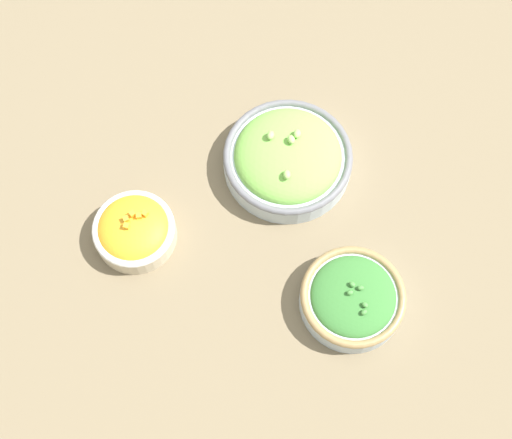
{
  "coord_description": "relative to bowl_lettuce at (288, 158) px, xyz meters",
  "views": [
    {
      "loc": [
        0.11,
        -0.4,
        1.03
      ],
      "look_at": [
        0.0,
        0.0,
        0.03
      ],
      "focal_mm": 50.0,
      "sensor_mm": 36.0,
      "label": 1
    }
  ],
  "objects": [
    {
      "name": "bowl_lettuce",
      "position": [
        0.0,
        0.0,
        0.0
      ],
      "size": [
        0.21,
        0.21,
        0.08
      ],
      "color": "#B2C1CC",
      "rests_on": "ground_plane"
    },
    {
      "name": "bowl_squash",
      "position": [
        -0.2,
        -0.18,
        -0.0
      ],
      "size": [
        0.13,
        0.13,
        0.06
      ],
      "color": "beige",
      "rests_on": "ground_plane"
    },
    {
      "name": "bowl_broccoli",
      "position": [
        0.15,
        -0.2,
        -0.0
      ],
      "size": [
        0.15,
        0.15,
        0.06
      ],
      "color": "#B2C1CC",
      "rests_on": "ground_plane"
    },
    {
      "name": "ground_plane",
      "position": [
        -0.02,
        -0.12,
        -0.03
      ],
      "size": [
        3.0,
        3.0,
        0.0
      ],
      "primitive_type": "plane",
      "color": "#75664C"
    }
  ]
}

